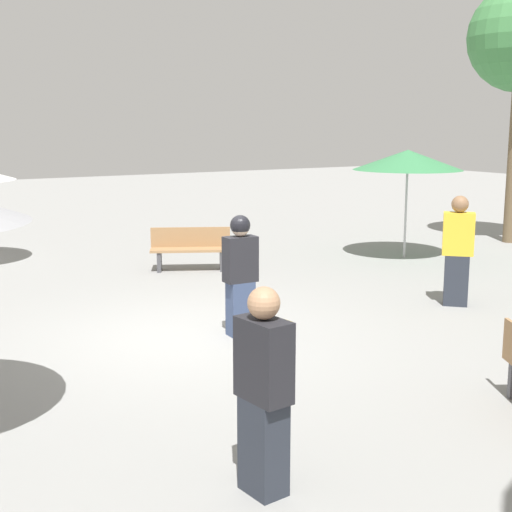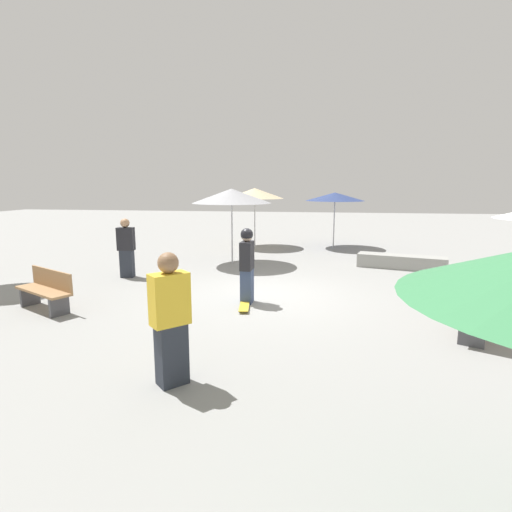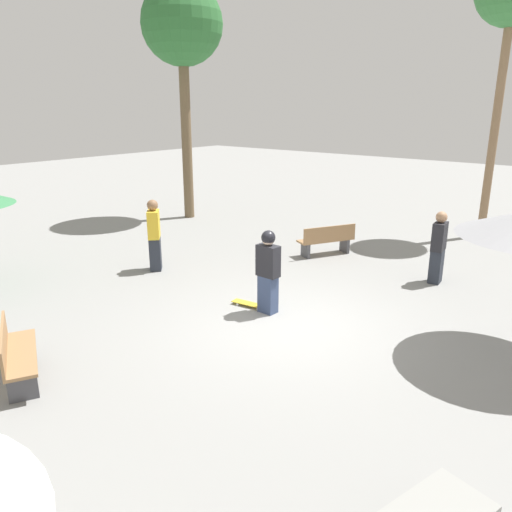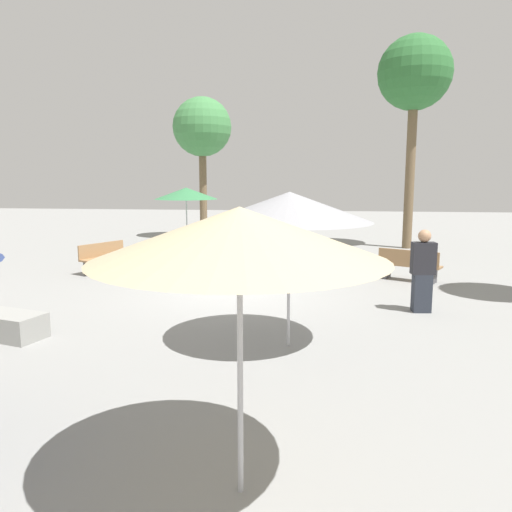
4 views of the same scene
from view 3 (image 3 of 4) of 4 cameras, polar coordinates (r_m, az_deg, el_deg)
The scene contains 8 objects.
ground_plane at distance 9.59m, azimuth 3.34°, elevation -7.78°, with size 60.00×60.00×0.00m, color gray.
skater_main at distance 9.79m, azimuth 1.39°, elevation -1.49°, with size 0.28×0.46×1.69m.
skateboard at distance 10.34m, azimuth -0.70°, elevation -5.51°, with size 0.30×0.82×0.07m.
bench_near at distance 8.41m, azimuth -25.73°, elevation -10.09°, with size 1.11×1.63×0.85m.
bench_far at distance 13.83m, azimuth 8.09°, elevation 1.80°, with size 1.62×1.13×0.85m.
palm_tree_far_back at distance 18.39m, azimuth -8.45°, elevation 24.42°, with size 2.73×2.73×7.93m.
bystander_watching at distance 12.61m, azimuth -11.55°, elevation 2.32°, with size 0.54×0.54×1.79m.
bystander_far at distance 12.21m, azimuth 20.10°, elevation 0.90°, with size 0.49×0.31×1.69m.
Camera 3 is at (-7.10, -5.03, 4.02)m, focal length 35.00 mm.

